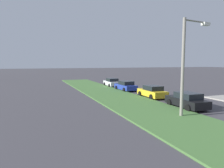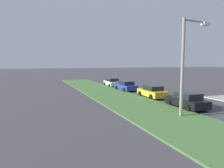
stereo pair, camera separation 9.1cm
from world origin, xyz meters
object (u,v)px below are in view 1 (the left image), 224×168
at_px(parked_car_yellow, 152,92).
at_px(parked_car_white, 112,82).
at_px(parked_car_black, 187,100).
at_px(streetlight, 186,60).
at_px(parked_car_blue, 126,86).

xyz_separation_m(parked_car_yellow, parked_car_white, (12.66, 0.29, 0.00)).
bearing_deg(parked_car_black, streetlight, 138.06).
bearing_deg(parked_car_white, parked_car_blue, -178.81).
relative_size(parked_car_blue, streetlight, 0.58).
xyz_separation_m(parked_car_yellow, streetlight, (-8.38, 2.41, 3.67)).
xyz_separation_m(parked_car_black, parked_car_blue, (12.80, 0.22, 0.00)).
bearing_deg(parked_car_yellow, parked_car_blue, 4.45).
xyz_separation_m(parked_car_black, streetlight, (-2.32, 2.27, 3.67)).
distance_m(parked_car_blue, parked_car_white, 5.92).
xyz_separation_m(parked_car_black, parked_car_white, (18.72, 0.15, 0.00)).
bearing_deg(streetlight, parked_car_yellow, -16.04).
xyz_separation_m(parked_car_white, streetlight, (-21.03, 2.11, 3.67)).
relative_size(parked_car_black, streetlight, 0.58).
distance_m(parked_car_white, streetlight, 21.45).
relative_size(parked_car_black, parked_car_white, 1.00).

